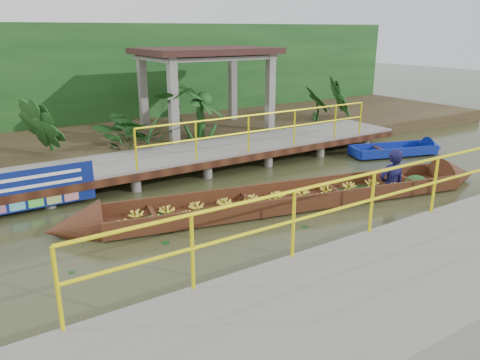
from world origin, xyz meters
TOP-DOWN VIEW (x-y plane):
  - ground at (0.00, 0.00)m, footprint 80.00×80.00m
  - land_strip at (0.00, 7.50)m, footprint 30.00×8.00m
  - far_dock at (0.02, 3.43)m, footprint 16.00×2.06m
  - near_dock at (1.00, -4.20)m, footprint 18.00×2.40m
  - pavilion at (3.00, 6.30)m, footprint 4.40×3.00m
  - foliage_backdrop at (0.00, 10.00)m, footprint 30.00×0.80m
  - vendor_boat at (2.04, -0.20)m, footprint 10.47×3.18m
  - moored_blue_boat at (7.72, 1.34)m, footprint 3.25×1.68m
  - blue_banner at (-3.46, 2.48)m, footprint 2.81×0.04m
  - tropical_plants at (2.00, 5.30)m, footprint 14.09×1.09m

SIDE VIEW (x-z plane):
  - ground at x=0.00m, z-range 0.00..0.00m
  - moored_blue_boat at x=7.72m, z-range -0.24..0.51m
  - land_strip at x=0.00m, z-range 0.00..0.45m
  - vendor_boat at x=2.04m, z-range -0.91..1.46m
  - near_dock at x=1.00m, z-range -0.56..1.16m
  - far_dock at x=0.02m, z-range -0.35..1.30m
  - blue_banner at x=-3.46m, z-range 0.12..1.00m
  - tropical_plants at x=2.00m, z-range 0.45..1.81m
  - foliage_backdrop at x=0.00m, z-range 0.00..4.00m
  - pavilion at x=3.00m, z-range 1.32..4.32m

